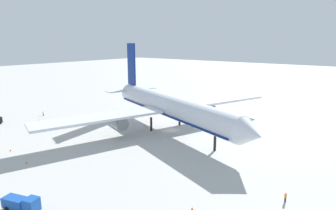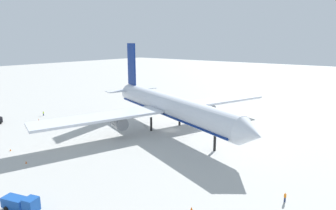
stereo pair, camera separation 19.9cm
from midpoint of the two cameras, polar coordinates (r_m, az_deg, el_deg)
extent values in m
plane|color=#B2B2AD|center=(91.45, 0.61, -5.04)|extent=(600.00, 600.00, 0.00)
cylinder|color=silver|center=(89.41, 0.62, -0.29)|extent=(58.18, 26.04, 6.90)
cone|color=silver|center=(65.73, 16.34, -5.57)|extent=(7.44, 8.20, 6.76)
cone|color=silver|center=(117.93, -8.21, 2.72)|extent=(8.67, 8.46, 6.55)
cube|color=navy|center=(111.63, -7.22, 8.07)|extent=(5.83, 2.45, 15.78)
cube|color=silver|center=(115.73, -4.70, 3.32)|extent=(7.14, 9.99, 0.36)
cube|color=silver|center=(111.04, -9.78, 2.78)|extent=(7.14, 9.99, 0.36)
cube|color=silver|center=(105.22, 9.84, 0.91)|extent=(20.78, 38.13, 0.70)
cylinder|color=slate|center=(101.33, 7.83, -0.74)|extent=(6.59, 5.36, 3.69)
cube|color=silver|center=(82.80, -13.43, -2.42)|extent=(20.78, 38.13, 0.70)
cylinder|color=slate|center=(84.39, -9.55, -3.53)|extent=(5.64, 5.08, 3.76)
cylinder|color=black|center=(75.20, 9.37, -7.42)|extent=(0.70, 0.70, 4.32)
cylinder|color=black|center=(96.12, 2.37, -2.83)|extent=(0.70, 0.70, 4.32)
cylinder|color=black|center=(90.54, -3.31, -3.81)|extent=(0.70, 0.70, 4.32)
cube|color=navy|center=(89.85, 0.62, -1.47)|extent=(55.83, 24.93, 0.50)
cube|color=#194CA5|center=(54.19, -25.51, -17.48)|extent=(2.52, 2.56, 2.31)
cube|color=#194CA5|center=(56.74, -28.11, -16.69)|extent=(4.54, 3.20, 1.72)
cube|color=black|center=(53.46, -25.02, -17.16)|extent=(0.60, 1.67, 1.02)
cylinder|color=black|center=(55.48, -24.75, -18.04)|extent=(0.95, 0.56, 0.90)
cylinder|color=black|center=(58.31, -27.82, -16.80)|extent=(0.95, 0.56, 0.90)
cylinder|color=black|center=(57.18, -29.42, -17.58)|extent=(0.95, 0.56, 0.90)
cube|color=black|center=(114.25, -30.44, -2.22)|extent=(2.08, 0.32, 0.86)
cylinder|color=black|center=(113.19, -30.39, -3.11)|extent=(0.40, 0.93, 0.90)
cube|color=#26598C|center=(134.43, 9.62, 0.63)|extent=(2.50, 3.25, 0.15)
cylinder|color=#333338|center=(132.70, 9.56, 0.48)|extent=(0.32, 0.58, 0.08)
cube|color=silver|center=(134.32, 9.62, 0.85)|extent=(2.18, 2.77, 0.93)
cylinder|color=black|center=(133.31, 9.88, 0.49)|extent=(0.28, 0.41, 0.40)
cylinder|color=black|center=(133.40, 9.28, 0.52)|extent=(0.28, 0.41, 0.40)
cylinder|color=black|center=(135.49, 9.94, 0.68)|extent=(0.28, 0.41, 0.40)
cylinder|color=black|center=(135.58, 9.35, 0.71)|extent=(0.28, 0.41, 0.40)
cylinder|color=navy|center=(118.89, -23.50, -1.75)|extent=(0.44, 0.44, 0.81)
cylinder|color=#B2F219|center=(118.73, -23.53, -1.42)|extent=(0.55, 0.55, 0.61)
sphere|color=#8C6647|center=(118.64, -23.55, -1.22)|extent=(0.22, 0.22, 0.22)
cylinder|color=#3F3F47|center=(103.17, -23.68, -3.83)|extent=(0.39, 0.39, 0.83)
cylinder|color=orange|center=(102.98, -23.72, -3.44)|extent=(0.49, 0.49, 0.63)
sphere|color=tan|center=(102.87, -23.74, -3.21)|extent=(0.23, 0.23, 0.23)
cylinder|color=navy|center=(56.88, 22.33, -17.03)|extent=(0.45, 0.45, 0.88)
cylinder|color=orange|center=(56.52, 22.40, -16.35)|extent=(0.57, 0.57, 0.66)
sphere|color=beige|center=(56.31, 22.44, -15.95)|extent=(0.24, 0.24, 0.24)
cone|color=orange|center=(75.07, -26.35, -10.19)|extent=(0.36, 0.36, 0.55)
cone|color=orange|center=(51.17, 4.83, -19.81)|extent=(0.36, 0.36, 0.55)
cone|color=orange|center=(112.33, -24.31, -2.69)|extent=(0.36, 0.36, 0.55)
cone|color=orange|center=(85.10, -28.83, -7.82)|extent=(0.36, 0.36, 0.55)
camera|label=1|loc=(0.10, -89.94, 0.01)|focal=30.61mm
camera|label=2|loc=(0.10, 90.06, -0.01)|focal=30.61mm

